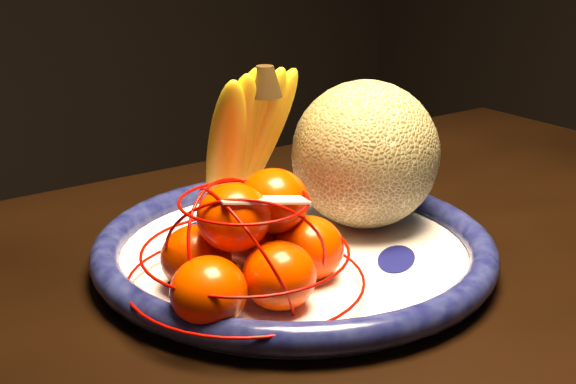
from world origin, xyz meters
TOP-DOWN VIEW (x-y plane):
  - fruit_bowl at (-0.04, 0.09)m, footprint 0.38×0.38m
  - cantaloupe at (0.05, 0.11)m, footprint 0.15×0.15m
  - banana_bunch at (-0.06, 0.15)m, footprint 0.12×0.12m
  - mandarin_bag at (-0.12, 0.05)m, footprint 0.21×0.21m
  - price_tag at (-0.12, 0.03)m, footprint 0.08×0.05m

SIDE VIEW (x-z plane):
  - fruit_bowl at x=-0.04m, z-range 0.70..0.73m
  - mandarin_bag at x=-0.12m, z-range 0.69..0.82m
  - cantaloupe at x=0.05m, z-range 0.72..0.86m
  - price_tag at x=-0.12m, z-range 0.80..0.81m
  - banana_bunch at x=-0.06m, z-range 0.72..0.90m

